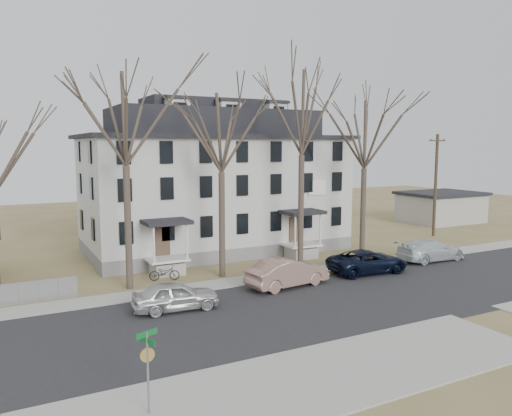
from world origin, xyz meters
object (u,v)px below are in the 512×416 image
tree_far_left (124,112)px  tree_mid_left (221,127)px  car_silver (176,296)px  car_tan (287,273)px  tree_mid_right (365,130)px  car_navy (368,262)px  bicycle_left (164,273)px  tree_center (302,106)px  boarding_house (215,184)px  car_white (430,250)px  street_sign (148,360)px  utility_pole_far (436,184)px

tree_far_left → tree_mid_left: bearing=0.0°
car_silver → car_tan: bearing=-77.1°
tree_mid_right → car_silver: tree_mid_right is taller
car_tan → car_navy: (6.46, 0.36, -0.10)m
tree_mid_right → bicycle_left: tree_mid_right is taller
tree_center → bicycle_left: 14.37m
tree_far_left → tree_mid_left: 6.05m
tree_mid_left → car_silver: size_ratio=2.88×
boarding_house → tree_mid_left: bearing=-110.2°
boarding_house → bicycle_left: bearing=-131.5°
tree_mid_right → car_tan: 13.23m
car_white → bicycle_left: size_ratio=2.86×
tree_mid_left → street_sign: size_ratio=4.59×
utility_pole_far → boarding_house: bearing=169.1°
boarding_house → tree_center: bearing=-69.8°
bicycle_left → boarding_house: bearing=-24.2°
tree_mid_left → tree_mid_right: (11.50, 0.00, 0.00)m
car_navy → street_sign: 20.75m
car_navy → car_white: (6.43, 0.65, 0.02)m
boarding_house → tree_mid_right: (8.50, -8.15, 4.22)m
car_tan → car_navy: bearing=-94.5°
tree_center → street_sign: tree_center is taller
tree_mid_right → tree_center: bearing=180.0°
utility_pole_far → tree_mid_right: bearing=-160.7°
utility_pole_far → street_sign: utility_pole_far is taller
tree_mid_left → tree_center: 6.18m
tree_far_left → tree_mid_right: size_ratio=1.08×
bicycle_left → tree_mid_left: bearing=-81.9°
tree_mid_left → street_sign: tree_mid_left is taller
tree_mid_left → tree_center: bearing=0.0°
tree_mid_left → tree_far_left: bearing=180.0°
bicycle_left → car_white: bearing=-83.7°
car_tan → street_sign: (-11.31, -10.32, 0.96)m
boarding_house → car_tan: size_ratio=3.99×
tree_center → car_tan: size_ratio=2.82×
tree_mid_right → car_navy: tree_mid_right is taller
tree_center → tree_mid_right: tree_center is taller
tree_mid_right → utility_pole_far: bearing=19.3°
tree_mid_left → car_white: size_ratio=2.37×
tree_mid_right → tree_mid_left: bearing=180.0°
boarding_house → bicycle_left: (-6.69, -7.55, -4.89)m
tree_center → bicycle_left: size_ratio=7.81×
tree_far_left → tree_mid_right: 17.52m
car_white → bicycle_left: (-19.04, 3.70, -0.29)m
boarding_house → car_tan: bearing=-92.5°
car_silver → street_sign: street_sign is taller
boarding_house → street_sign: boarding_house is taller
boarding_house → car_tan: (-0.54, -12.25, -4.52)m
utility_pole_far → bicycle_left: (-27.19, -3.60, -4.41)m
car_tan → bicycle_left: car_tan is taller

